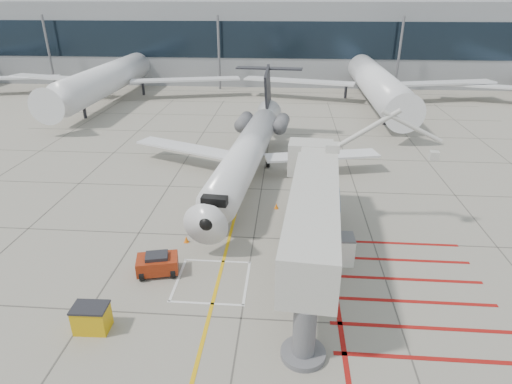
# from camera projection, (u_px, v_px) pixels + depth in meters

# --- Properties ---
(ground_plane) EXTENTS (260.00, 260.00, 0.00)m
(ground_plane) POSITION_uv_depth(u_px,v_px,m) (248.00, 272.00, 25.42)
(ground_plane) COLOR gray
(ground_plane) RESTS_ON ground
(regional_jet) EXTENTS (26.82, 32.47, 7.95)m
(regional_jet) POSITION_uv_depth(u_px,v_px,m) (242.00, 144.00, 34.82)
(regional_jet) COLOR silver
(regional_jet) RESTS_ON ground_plane
(jet_bridge) EXTENTS (9.93, 18.50, 7.14)m
(jet_bridge) POSITION_uv_depth(u_px,v_px,m) (313.00, 223.00, 23.52)
(jet_bridge) COLOR beige
(jet_bridge) RESTS_ON ground_plane
(pushback_tug) EXTENTS (2.63, 1.98, 1.38)m
(pushback_tug) POSITION_uv_depth(u_px,v_px,m) (157.00, 263.00, 25.06)
(pushback_tug) COLOR maroon
(pushback_tug) RESTS_ON ground_plane
(spill_bin) EXTENTS (1.66, 1.13, 1.42)m
(spill_bin) POSITION_uv_depth(u_px,v_px,m) (92.00, 318.00, 20.79)
(spill_bin) COLOR #CD9D0B
(spill_bin) RESTS_ON ground_plane
(baggage_cart) EXTENTS (1.88, 1.52, 1.03)m
(baggage_cart) POSITION_uv_depth(u_px,v_px,m) (312.00, 225.00, 29.53)
(baggage_cart) COLOR #5B5B60
(baggage_cart) RESTS_ON ground_plane
(ground_power_unit) EXTENTS (2.30, 1.38, 1.79)m
(ground_power_unit) POSITION_uv_depth(u_px,v_px,m) (335.00, 249.00, 26.09)
(ground_power_unit) COLOR white
(ground_power_unit) RESTS_ON ground_plane
(cone_nose) EXTENTS (0.32, 0.32, 0.45)m
(cone_nose) POSITION_uv_depth(u_px,v_px,m) (186.00, 239.00, 28.42)
(cone_nose) COLOR orange
(cone_nose) RESTS_ON ground_plane
(cone_side) EXTENTS (0.31, 0.31, 0.43)m
(cone_side) POSITION_uv_depth(u_px,v_px,m) (276.00, 206.00, 32.91)
(cone_side) COLOR orange
(cone_side) RESTS_ON ground_plane
(terminal_building) EXTENTS (180.00, 28.00, 14.00)m
(terminal_building) POSITION_uv_depth(u_px,v_px,m) (331.00, 39.00, 85.15)
(terminal_building) COLOR gray
(terminal_building) RESTS_ON ground_plane
(terminal_glass_band) EXTENTS (180.00, 0.10, 6.00)m
(terminal_glass_band) POSITION_uv_depth(u_px,v_px,m) (338.00, 41.00, 72.01)
(terminal_glass_band) COLOR black
(terminal_glass_band) RESTS_ON ground_plane
(bg_aircraft_b) EXTENTS (38.34, 42.61, 12.78)m
(bg_aircraft_b) POSITION_uv_depth(u_px,v_px,m) (115.00, 56.00, 66.11)
(bg_aircraft_b) COLOR silver
(bg_aircraft_b) RESTS_ON ground_plane
(bg_aircraft_c) EXTENTS (38.87, 43.18, 12.96)m
(bg_aircraft_c) POSITION_uv_depth(u_px,v_px,m) (373.00, 58.00, 63.34)
(bg_aircraft_c) COLOR silver
(bg_aircraft_c) RESTS_ON ground_plane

